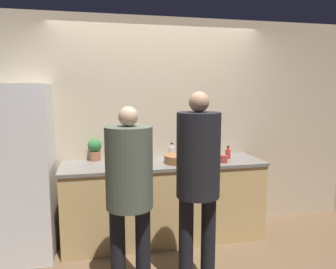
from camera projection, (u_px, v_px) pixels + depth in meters
ground_plane at (171, 253)px, 3.53m from camera, size 14.00×14.00×0.00m
wall_back at (158, 126)px, 4.03m from camera, size 5.20×0.06×2.60m
counter at (164, 200)px, 3.83m from camera, size 2.31×0.69×0.92m
refrigerator at (21, 171)px, 3.40m from camera, size 0.63×0.72×1.81m
person_left at (129, 183)px, 2.71m from camera, size 0.39×0.39×1.62m
person_center at (198, 171)px, 2.82m from camera, size 0.38×0.38×1.74m
fruit_bowl at (180, 159)px, 3.71m from camera, size 0.35×0.35×0.13m
utensil_crock at (190, 153)px, 3.91m from camera, size 0.09×0.09×0.25m
bottle_red at (228, 154)px, 3.92m from camera, size 0.06×0.06×0.16m
bottle_clear at (172, 151)px, 4.02m from camera, size 0.07×0.07×0.18m
bottle_dark at (199, 159)px, 3.61m from camera, size 0.05×0.05×0.16m
cup_blue at (122, 165)px, 3.42m from camera, size 0.10×0.10×0.09m
cup_red at (224, 159)px, 3.72m from camera, size 0.09×0.09×0.08m
potted_plant at (95, 149)px, 3.81m from camera, size 0.16×0.16×0.26m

